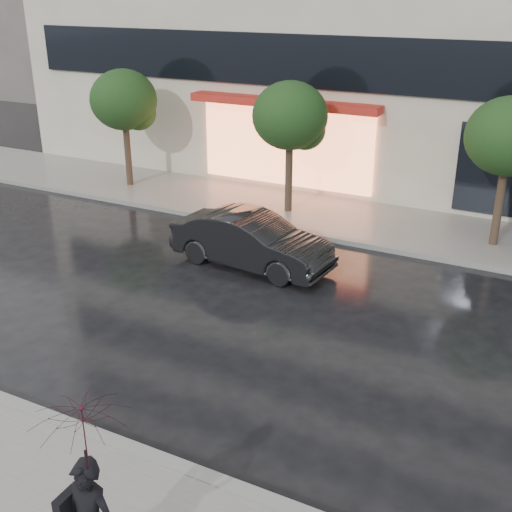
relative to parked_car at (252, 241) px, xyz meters
The scene contains 9 objects.
ground 6.41m from the parked_car, 70.21° to the right, with size 120.00×120.00×0.00m, color black.
sidewalk_far 4.81m from the parked_car, 63.07° to the left, with size 60.00×3.50×0.12m, color slate.
curb_near 7.35m from the parked_car, 72.86° to the right, with size 60.00×0.25×0.14m, color gray.
curb_far 3.36m from the parked_car, 49.18° to the left, with size 60.00×0.25×0.14m, color gray.
tree_far_west 8.20m from the parked_car, 149.27° to the left, with size 2.20×2.20×3.99m.
tree_mid_west 4.68m from the parked_car, 100.95° to the left, with size 2.20×2.20×3.99m.
tree_mid_east 6.97m from the parked_car, 37.67° to the left, with size 2.20×2.20×3.99m.
parked_car is the anchor object (origin of this frame).
pedestrian_with_umbrella 9.55m from the parked_car, 72.84° to the right, with size 1.04×1.06×2.49m.
Camera 1 is at (4.67, -6.96, 6.47)m, focal length 45.00 mm.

